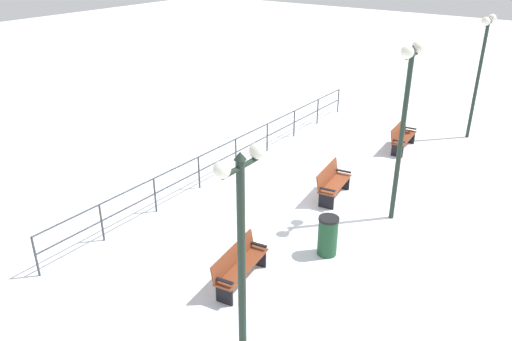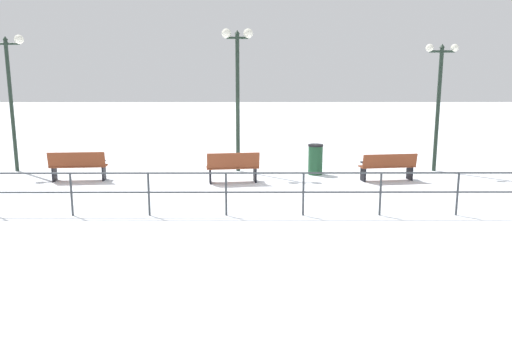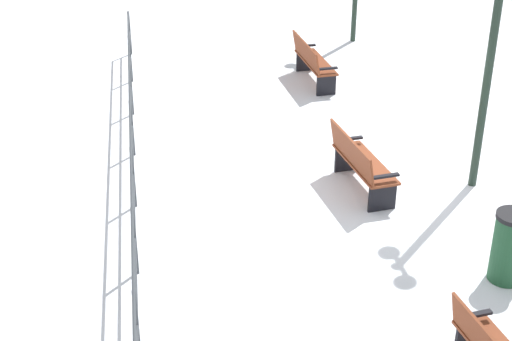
{
  "view_description": "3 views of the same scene",
  "coord_description": "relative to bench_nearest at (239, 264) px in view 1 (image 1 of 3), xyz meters",
  "views": [
    {
      "loc": [
        5.53,
        -11.73,
        6.81
      ],
      "look_at": [
        -2.52,
        -0.55,
        0.43
      ],
      "focal_mm": 35.33,
      "sensor_mm": 36.0,
      "label": 1
    },
    {
      "loc": [
        -15.01,
        -0.65,
        3.28
      ],
      "look_at": [
        -1.5,
        -0.7,
        0.62
      ],
      "focal_mm": 35.5,
      "sensor_mm": 36.0,
      "label": 2
    },
    {
      "loc": [
        -3.44,
        -10.44,
        5.98
      ],
      "look_at": [
        -1.92,
        -0.4,
        0.68
      ],
      "focal_mm": 54.75,
      "sensor_mm": 36.0,
      "label": 3
    }
  ],
  "objects": [
    {
      "name": "lamppost_near",
      "position": [
        1.6,
        -1.98,
        2.3
      ],
      "size": [
        0.25,
        1.05,
        4.15
      ],
      "color": "#1E2D23",
      "rests_on": "ground"
    },
    {
      "name": "bench_second",
      "position": [
        -0.25,
        4.69,
        0.02
      ],
      "size": [
        0.76,
        1.61,
        0.94
      ],
      "rotation": [
        0.0,
        0.0,
        0.14
      ],
      "color": "brown",
      "rests_on": "ground"
    },
    {
      "name": "trash_bin",
      "position": [
        1.01,
        2.08,
        0.03
      ],
      "size": [
        0.48,
        0.48,
        0.98
      ],
      "color": "#1E4C2D",
      "rests_on": "ground"
    },
    {
      "name": "bench_third",
      "position": [
        0.01,
        9.39,
        0.02
      ],
      "size": [
        0.64,
        1.71,
        0.91
      ],
      "rotation": [
        0.0,
        0.0,
        0.09
      ],
      "color": "brown",
      "rests_on": "ground"
    },
    {
      "name": "lamppost_far",
      "position": [
        1.6,
        11.99,
        2.72
      ],
      "size": [
        0.3,
        1.17,
        4.43
      ],
      "color": "#1E2D23",
      "rests_on": "ground"
    },
    {
      "name": "bench_nearest",
      "position": [
        0.0,
        0.0,
        0.0
      ],
      "size": [
        0.71,
        1.74,
        0.85
      ],
      "rotation": [
        0.0,
        0.0,
        0.14
      ],
      "color": "brown",
      "rests_on": "ground"
    },
    {
      "name": "waterfront_railing",
      "position": [
        -3.74,
        4.7,
        0.22
      ],
      "size": [
        0.05,
        14.27,
        1.02
      ],
      "color": "#383D42",
      "rests_on": "ground"
    },
    {
      "name": "lamppost_middle",
      "position": [
        1.6,
        4.59,
        2.82
      ],
      "size": [
        0.31,
        1.0,
        4.62
      ],
      "color": "#1E2D23",
      "rests_on": "ground"
    },
    {
      "name": "ground_plane",
      "position": [
        -0.03,
        4.7,
        -0.46
      ],
      "size": [
        80.0,
        80.0,
        0.0
      ],
      "primitive_type": "plane",
      "color": "white",
      "rests_on": "ground"
    }
  ]
}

